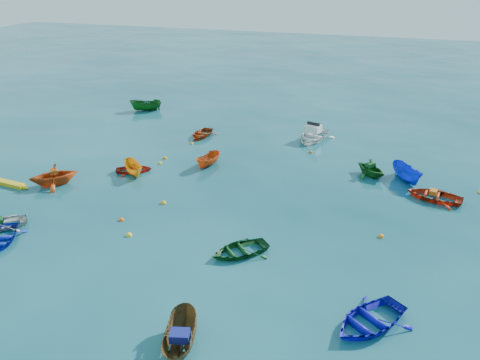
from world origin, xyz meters
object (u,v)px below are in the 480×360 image
(dinghy_blue_se, at_px, (369,325))
(motorboat_white, at_px, (312,140))
(dinghy_blue_sw, at_px, (0,243))
(kayak_yellow, at_px, (8,185))

(dinghy_blue_se, xyz_separation_m, motorboat_white, (-6.30, 21.66, 0.00))
(dinghy_blue_sw, relative_size, dinghy_blue_se, 0.87)
(motorboat_white, bearing_deg, dinghy_blue_sw, -106.03)
(dinghy_blue_se, bearing_deg, kayak_yellow, -157.94)
(dinghy_blue_sw, height_order, motorboat_white, motorboat_white)
(dinghy_blue_sw, distance_m, motorboat_white, 25.16)
(dinghy_blue_se, relative_size, motorboat_white, 0.89)
(motorboat_white, bearing_deg, kayak_yellow, -123.99)
(kayak_yellow, bearing_deg, dinghy_blue_sw, -135.21)
(dinghy_blue_sw, xyz_separation_m, kayak_yellow, (-4.95, 5.98, 0.00))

